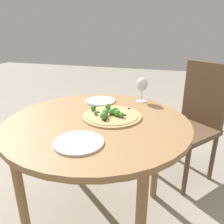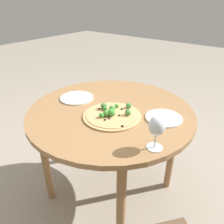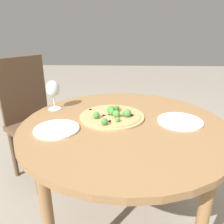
% 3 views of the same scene
% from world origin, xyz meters
% --- Properties ---
extents(dining_table, '(1.03, 1.03, 0.73)m').
position_xyz_m(dining_table, '(0.00, 0.00, 0.65)').
color(dining_table, olive).
rests_on(dining_table, ground_plane).
extents(chair, '(0.56, 0.56, 0.97)m').
position_xyz_m(chair, '(-0.70, 0.56, 0.51)').
color(chair, brown).
rests_on(chair, ground_plane).
extents(pizza, '(0.34, 0.34, 0.06)m').
position_xyz_m(pizza, '(-0.06, 0.06, 0.74)').
color(pizza, tan).
rests_on(pizza, dining_table).
extents(wine_glass, '(0.08, 0.08, 0.17)m').
position_xyz_m(wine_glass, '(-0.40, 0.18, 0.84)').
color(wine_glass, silver).
rests_on(wine_glass, dining_table).
extents(plate_near, '(0.21, 0.21, 0.01)m').
position_xyz_m(plate_near, '(-0.32, -0.10, 0.73)').
color(plate_near, silver).
rests_on(plate_near, dining_table).
extents(plate_far, '(0.23, 0.23, 0.01)m').
position_xyz_m(plate_far, '(0.28, 0.02, 0.73)').
color(plate_far, silver).
rests_on(plate_far, dining_table).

